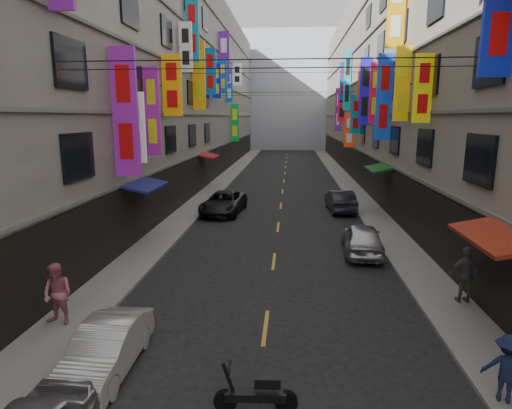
% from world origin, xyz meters
% --- Properties ---
extents(sidewalk_left, '(2.00, 90.00, 0.12)m').
position_xyz_m(sidewalk_left, '(-6.00, 42.00, 0.06)').
color(sidewalk_left, slate).
rests_on(sidewalk_left, ground).
extents(sidewalk_right, '(2.00, 90.00, 0.12)m').
position_xyz_m(sidewalk_right, '(6.00, 42.00, 0.06)').
color(sidewalk_right, slate).
rests_on(sidewalk_right, ground).
extents(building_row_left, '(10.14, 90.00, 19.00)m').
position_xyz_m(building_row_left, '(-11.99, 42.00, 9.49)').
color(building_row_left, gray).
rests_on(building_row_left, ground).
extents(building_row_right, '(10.14, 90.00, 19.00)m').
position_xyz_m(building_row_right, '(11.99, 42.00, 9.49)').
color(building_row_right, gray).
rests_on(building_row_right, ground).
extents(haze_block, '(18.00, 8.00, 22.00)m').
position_xyz_m(haze_block, '(0.00, 92.00, 11.00)').
color(haze_block, '#AAB0BE').
rests_on(haze_block, ground).
extents(shop_signage, '(14.00, 55.00, 11.51)m').
position_xyz_m(shop_signage, '(-0.05, 34.94, 9.03)').
color(shop_signage, '#1127CA').
rests_on(shop_signage, ground).
extents(street_awnings, '(13.99, 35.20, 0.41)m').
position_xyz_m(street_awnings, '(-1.26, 26.00, 3.00)').
color(street_awnings, '#16552B').
rests_on(street_awnings, ground).
extents(overhead_cables, '(14.00, 38.04, 1.24)m').
position_xyz_m(overhead_cables, '(0.00, 30.00, 8.80)').
color(overhead_cables, black).
rests_on(overhead_cables, ground).
extents(lane_markings, '(0.12, 80.20, 0.01)m').
position_xyz_m(lane_markings, '(0.00, 39.00, 0.00)').
color(lane_markings, gold).
rests_on(lane_markings, ground).
extents(scooter_crossing, '(1.80, 0.50, 1.14)m').
position_xyz_m(scooter_crossing, '(0.05, 14.24, 0.44)').
color(scooter_crossing, black).
rests_on(scooter_crossing, ground).
extents(scooter_far_right, '(0.50, 1.80, 1.14)m').
position_xyz_m(scooter_far_right, '(4.07, 25.71, 0.44)').
color(scooter_far_right, black).
rests_on(scooter_far_right, ground).
extents(car_left_mid, '(1.33, 3.72, 1.22)m').
position_xyz_m(car_left_mid, '(-3.78, 15.41, 0.61)').
color(car_left_mid, silver).
rests_on(car_left_mid, ground).
extents(car_left_far, '(2.75, 5.28, 1.42)m').
position_xyz_m(car_left_far, '(-3.66, 33.22, 0.71)').
color(car_left_far, black).
rests_on(car_left_far, ground).
extents(car_right_mid, '(1.92, 4.28, 1.43)m').
position_xyz_m(car_right_mid, '(4.00, 25.43, 0.71)').
color(car_right_mid, silver).
rests_on(car_right_mid, ground).
extents(car_right_far, '(1.80, 4.42, 1.42)m').
position_xyz_m(car_right_far, '(4.00, 34.53, 0.71)').
color(car_right_far, '#27272F').
rests_on(car_right_far, ground).
extents(pedestrian_lfar, '(1.02, 0.79, 1.88)m').
position_xyz_m(pedestrian_lfar, '(-6.14, 17.50, 1.06)').
color(pedestrian_lfar, '#C26774').
rests_on(pedestrian_lfar, sidewalk_left).
extents(pedestrian_rnear, '(1.11, 0.88, 1.53)m').
position_xyz_m(pedestrian_rnear, '(5.40, 14.91, 0.89)').
color(pedestrian_rnear, '#151D3B').
rests_on(pedestrian_rnear, sidewalk_right).
extents(pedestrian_rfar, '(1.17, 0.72, 1.92)m').
position_xyz_m(pedestrian_rfar, '(6.51, 20.07, 1.08)').
color(pedestrian_rfar, '#59585B').
rests_on(pedestrian_rfar, sidewalk_right).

